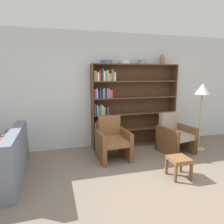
{
  "coord_description": "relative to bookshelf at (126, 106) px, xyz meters",
  "views": [
    {
      "loc": [
        -1.47,
        -2.33,
        1.77
      ],
      "look_at": [
        -0.33,
        1.88,
        0.95
      ],
      "focal_mm": 32.0,
      "sensor_mm": 36.0,
      "label": 1
    }
  ],
  "objects": [
    {
      "name": "ground_plane",
      "position": [
        -0.14,
        -2.26,
        -1.01
      ],
      "size": [
        24.0,
        24.0,
        0.0
      ],
      "primitive_type": "plane",
      "color": "#7A6B5B"
    },
    {
      "name": "wall_back",
      "position": [
        -0.14,
        0.17,
        0.36
      ],
      "size": [
        12.0,
        0.06,
        2.75
      ],
      "color": "silver",
      "rests_on": "ground"
    },
    {
      "name": "bookshelf",
      "position": [
        0.0,
        0.0,
        0.0
      ],
      "size": [
        2.15,
        0.3,
        2.02
      ],
      "color": "brown",
      "rests_on": "ground"
    },
    {
      "name": "bowl_copper",
      "position": [
        -0.5,
        -0.02,
        1.05
      ],
      "size": [
        0.27,
        0.27,
        0.08
      ],
      "color": "slate",
      "rests_on": "bookshelf"
    },
    {
      "name": "bowl_sage",
      "position": [
        -0.06,
        -0.02,
        1.06
      ],
      "size": [
        0.25,
        0.25,
        0.09
      ],
      "color": "silver",
      "rests_on": "bookshelf"
    },
    {
      "name": "bowl_stoneware",
      "position": [
        0.38,
        -0.02,
        1.06
      ],
      "size": [
        0.2,
        0.2,
        0.1
      ],
      "color": "gray",
      "rests_on": "bookshelf"
    },
    {
      "name": "vase_tall",
      "position": [
        0.91,
        -0.02,
        1.11
      ],
      "size": [
        0.12,
        0.12,
        0.23
      ],
      "color": "#A36647",
      "rests_on": "bookshelf"
    },
    {
      "name": "armchair_leather",
      "position": [
        -0.54,
        -0.69,
        -0.62
      ],
      "size": [
        0.68,
        0.72,
        0.89
      ],
      "rotation": [
        0.0,
        0.0,
        3.2
      ],
      "color": "brown",
      "rests_on": "ground"
    },
    {
      "name": "armchair_cushioned",
      "position": [
        0.95,
        -0.69,
        -0.62
      ],
      "size": [
        0.77,
        0.8,
        0.89
      ],
      "rotation": [
        0.0,
        0.0,
        3.36
      ],
      "color": "brown",
      "rests_on": "ground"
    },
    {
      "name": "floor_lamp",
      "position": [
        1.58,
        -0.73,
        0.31
      ],
      "size": [
        0.35,
        0.35,
        1.57
      ],
      "color": "tan",
      "rests_on": "ground"
    },
    {
      "name": "footstool",
      "position": [
        0.36,
        -1.77,
        -0.72
      ],
      "size": [
        0.34,
        0.34,
        0.36
      ],
      "color": "brown",
      "rests_on": "ground"
    }
  ]
}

